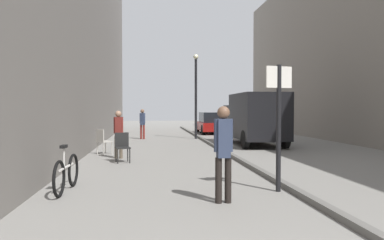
{
  "coord_description": "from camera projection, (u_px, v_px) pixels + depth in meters",
  "views": [
    {
      "loc": [
        -1.34,
        -1.93,
        1.71
      ],
      "look_at": [
        0.29,
        12.23,
        1.28
      ],
      "focal_mm": 35.58,
      "sensor_mm": 36.0,
      "label": 1
    }
  ],
  "objects": [
    {
      "name": "street_sign_post",
      "position": [
        279.0,
        116.0,
        7.77
      ],
      "size": [
        0.59,
        0.18,
        2.6
      ],
      "rotation": [
        0.0,
        0.0,
        3.39
      ],
      "color": "black",
      "rests_on": "ground_plane"
    },
    {
      "name": "kerb_strip",
      "position": [
        227.0,
        153.0,
        14.21
      ],
      "size": [
        0.16,
        40.0,
        0.12
      ],
      "primitive_type": "cube",
      "color": "#615F5B",
      "rests_on": "ground_plane"
    },
    {
      "name": "pedestrian_main_foreground",
      "position": [
        142.0,
        122.0,
        21.25
      ],
      "size": [
        0.31,
        0.25,
        1.68
      ],
      "rotation": [
        0.0,
        0.0,
        2.74
      ],
      "color": "maroon",
      "rests_on": "ground_plane"
    },
    {
      "name": "parked_car",
      "position": [
        212.0,
        123.0,
        26.28
      ],
      "size": [
        1.86,
        4.21,
        1.45
      ],
      "rotation": [
        0.0,
        0.0,
        -0.01
      ],
      "color": "maroon",
      "rests_on": "ground_plane"
    },
    {
      "name": "delivery_van",
      "position": [
        255.0,
        118.0,
        17.77
      ],
      "size": [
        1.98,
        4.97,
        2.39
      ],
      "rotation": [
        0.0,
        0.0,
        -0.0
      ],
      "color": "black",
      "rests_on": "ground_plane"
    },
    {
      "name": "pedestrian_far_crossing",
      "position": [
        223.0,
        147.0,
        6.84
      ],
      "size": [
        0.35,
        0.23,
        1.75
      ],
      "rotation": [
        0.0,
        0.0,
        0.03
      ],
      "color": "black",
      "rests_on": "ground_plane"
    },
    {
      "name": "pedestrian_mid_block",
      "position": [
        118.0,
        131.0,
        12.98
      ],
      "size": [
        0.32,
        0.21,
        1.63
      ],
      "rotation": [
        0.0,
        0.0,
        -0.06
      ],
      "color": "brown",
      "rests_on": "ground_plane"
    },
    {
      "name": "cafe_chair_near_window",
      "position": [
        122.0,
        145.0,
        12.07
      ],
      "size": [
        0.53,
        0.53,
        0.94
      ],
      "rotation": [
        0.0,
        0.0,
        3.37
      ],
      "color": "black",
      "rests_on": "ground_plane"
    },
    {
      "name": "lamp_post",
      "position": [
        196.0,
        91.0,
        21.38
      ],
      "size": [
        0.28,
        0.28,
        4.76
      ],
      "color": "black",
      "rests_on": "ground_plane"
    },
    {
      "name": "bicycle_leaning",
      "position": [
        67.0,
        173.0,
        7.79
      ],
      "size": [
        0.17,
        1.77,
        0.98
      ],
      "rotation": [
        0.0,
        0.0,
        -0.06
      ],
      "color": "black",
      "rests_on": "ground_plane"
    },
    {
      "name": "cafe_chair_by_doorway",
      "position": [
        103.0,
        140.0,
        14.22
      ],
      "size": [
        0.62,
        0.62,
        0.94
      ],
      "rotation": [
        0.0,
        0.0,
        5.47
      ],
      "color": "#B7B2A8",
      "rests_on": "ground_plane"
    },
    {
      "name": "ground_plane",
      "position": [
        185.0,
        155.0,
        14.04
      ],
      "size": [
        80.0,
        80.0,
        0.0
      ],
      "primitive_type": "plane",
      "color": "gray"
    }
  ]
}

